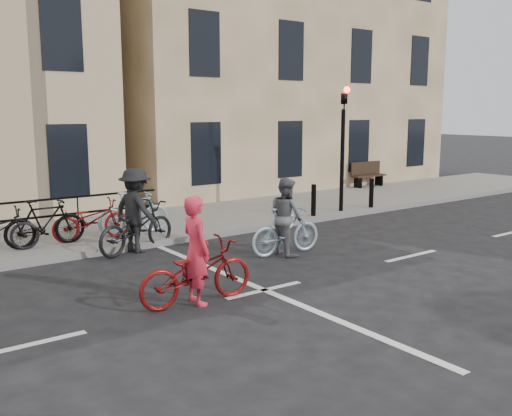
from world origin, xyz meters
TOP-DOWN VIEW (x-y plane):
  - ground at (0.00, 0.00)m, footprint 120.00×120.00m
  - building_east at (9.00, 13.00)m, footprint 14.00×10.00m
  - traffic_light at (6.20, 4.34)m, footprint 0.18×0.30m
  - bollard_east at (5.00, 4.25)m, footprint 0.14×0.14m
  - bollard_west at (7.40, 4.25)m, footprint 0.14×0.14m
  - bench at (11.00, 7.73)m, footprint 1.60×0.41m
  - cyclist_pink at (-1.29, 0.12)m, footprint 2.03×0.79m
  - cyclist_grey at (1.92, 1.74)m, footprint 1.78×0.87m
  - cyclist_dark at (-0.60, 3.90)m, footprint 2.23×1.37m

SIDE VIEW (x-z plane):
  - ground at x=0.00m, z-range 0.00..0.00m
  - bollard_east at x=5.00m, z-range 0.15..1.05m
  - bollard_west at x=7.40m, z-range 0.15..1.05m
  - cyclist_pink at x=-1.29m, z-range -0.27..1.51m
  - bench at x=11.00m, z-range 0.19..1.16m
  - cyclist_grey at x=1.92m, z-range -0.16..1.53m
  - cyclist_dark at x=-0.60m, z-range -0.20..1.68m
  - traffic_light at x=6.20m, z-range 0.50..4.40m
  - building_east at x=9.00m, z-range 0.15..12.15m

